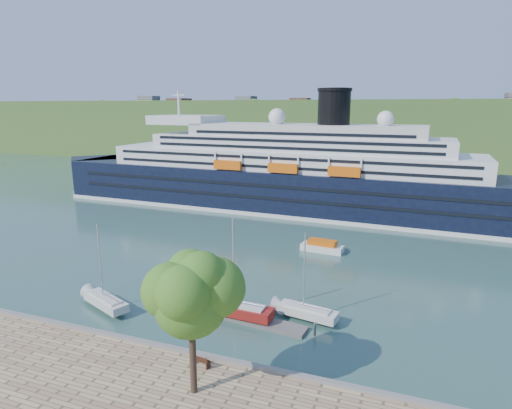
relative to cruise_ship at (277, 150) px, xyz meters
name	(u,v)px	position (x,y,z in m)	size (l,w,h in m)	color
ground	(140,351)	(5.06, -57.45, -12.67)	(400.00, 400.00, 0.00)	#30564F
far_hillside	(355,132)	(5.06, 87.55, -0.67)	(400.00, 50.00, 24.00)	#385723
quay_coping	(138,341)	(5.06, -57.65, -11.52)	(220.00, 0.50, 0.30)	slate
cruise_ship	(277,150)	(0.00, 0.00, 0.00)	(112.85, 16.43, 25.34)	black
park_bench	(201,360)	(12.02, -58.93, -11.10)	(1.77, 0.73, 1.14)	#402212
promenade_tree	(191,318)	(13.05, -62.01, -5.63)	(7.30, 7.30, 12.09)	#306B1C
floating_pontoon	(229,314)	(10.00, -48.55, -12.48)	(17.22, 2.10, 0.38)	slate
sailboat_white_near	(103,270)	(-3.26, -51.82, -8.05)	(7.16, 1.99, 9.25)	silver
sailboat_red	(238,273)	(11.24, -48.82, -7.47)	(8.06, 2.24, 10.41)	maroon
sailboat_white_far	(308,280)	(18.05, -46.58, -8.16)	(6.98, 1.94, 9.01)	silver
tender_launch	(322,246)	(15.10, -24.50, -11.77)	(6.50, 2.22, 1.80)	#E55E0D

